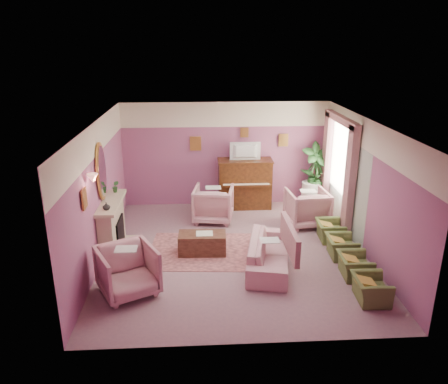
{
  "coord_description": "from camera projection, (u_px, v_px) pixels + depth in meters",
  "views": [
    {
      "loc": [
        -0.72,
        -8.41,
        4.31
      ],
      "look_at": [
        -0.19,
        0.4,
        1.23
      ],
      "focal_mm": 35.0,
      "sensor_mm": 36.0,
      "label": 1
    }
  ],
  "objects": [
    {
      "name": "piano",
      "position": [
        245.0,
        184.0,
        11.72
      ],
      "size": [
        1.4,
        0.6,
        1.3
      ],
      "primitive_type": "cube",
      "color": "#472410",
      "rests_on": "floor"
    },
    {
      "name": "television",
      "position": [
        246.0,
        150.0,
        11.36
      ],
      "size": [
        0.8,
        0.12,
        0.48
      ],
      "primitive_type": "imported",
      "color": "black",
      "rests_on": "piano"
    },
    {
      "name": "piano_keys",
      "position": [
        246.0,
        184.0,
        11.36
      ],
      "size": [
        1.2,
        0.08,
        0.02
      ],
      "primitive_type": "cube",
      "color": "beige",
      "rests_on": "piano"
    },
    {
      "name": "window_blind",
      "position": [
        342.0,
        156.0,
        10.43
      ],
      "size": [
        0.03,
        1.4,
        1.8
      ],
      "primitive_type": "cube",
      "color": "beige",
      "rests_on": "wall_right"
    },
    {
      "name": "sconce_shade",
      "position": [
        93.0,
        178.0,
        7.78
      ],
      "size": [
        0.2,
        0.2,
        0.16
      ],
      "primitive_type": "cone",
      "color": "#FF9A81",
      "rests_on": "wall_left"
    },
    {
      "name": "sofa_throw",
      "position": [
        290.0,
        238.0,
        8.64
      ],
      "size": [
        0.1,
        1.5,
        0.55
      ],
      "primitive_type": "cube",
      "color": "#9E656C",
      "rests_on": "sofa"
    },
    {
      "name": "piano_top",
      "position": [
        245.0,
        160.0,
        11.5
      ],
      "size": [
        1.45,
        0.65,
        0.04
      ],
      "primitive_type": "cube",
      "color": "#472410",
      "rests_on": "piano"
    },
    {
      "name": "palm_pot",
      "position": [
        313.0,
        201.0,
        11.9
      ],
      "size": [
        0.34,
        0.34,
        0.34
      ],
      "primitive_type": "cylinder",
      "color": "#A75E3C",
      "rests_on": "floor"
    },
    {
      "name": "mantel_vase",
      "position": [
        106.0,
        206.0,
        8.55
      ],
      "size": [
        0.16,
        0.16,
        0.16
      ],
      "primitive_type": "imported",
      "color": "beige",
      "rests_on": "mantel_shelf"
    },
    {
      "name": "fireplace_inset",
      "position": [
        117.0,
        234.0,
        9.3
      ],
      "size": [
        0.18,
        0.72,
        0.68
      ],
      "primitive_type": "cube",
      "color": "black",
      "rests_on": "floor"
    },
    {
      "name": "floral_armchair_left",
      "position": [
        213.0,
        202.0,
        10.88
      ],
      "size": [
        0.94,
        0.94,
        0.98
      ],
      "primitive_type": "imported",
      "color": "#CA9398",
      "rests_on": "floor"
    },
    {
      "name": "curtain_left",
      "position": [
        350.0,
        183.0,
        9.69
      ],
      "size": [
        0.16,
        0.34,
        2.6
      ],
      "primitive_type": "cube",
      "color": "#9E656C",
      "rests_on": "floor"
    },
    {
      "name": "hearth",
      "position": [
        123.0,
        250.0,
        9.43
      ],
      "size": [
        0.55,
        1.5,
        0.02
      ],
      "primitive_type": "cube",
      "color": "#C0B38F",
      "rests_on": "floor"
    },
    {
      "name": "table_paper",
      "position": [
        204.0,
        233.0,
        9.2
      ],
      "size": [
        0.35,
        0.28,
        0.01
      ],
      "primitive_type": "cube",
      "color": "beige",
      "rests_on": "coffee_table"
    },
    {
      "name": "print_left_wall",
      "position": [
        84.0,
        199.0,
        7.53
      ],
      "size": [
        0.03,
        0.28,
        0.36
      ],
      "primitive_type": "cube",
      "color": "gold",
      "rests_on": "wall_left"
    },
    {
      "name": "sofa",
      "position": [
        269.0,
        248.0,
        8.68
      ],
      "size": [
        0.66,
        1.98,
        0.8
      ],
      "primitive_type": "imported",
      "color": "#CA9398",
      "rests_on": "floor"
    },
    {
      "name": "wall_back",
      "position": [
        225.0,
        154.0,
        11.75
      ],
      "size": [
        5.5,
        0.02,
        2.8
      ],
      "primitive_type": "cube",
      "color": "#805079",
      "rests_on": "floor"
    },
    {
      "name": "curtain_right",
      "position": [
        326.0,
        162.0,
        11.43
      ],
      "size": [
        0.16,
        0.34,
        2.6
      ],
      "primitive_type": "cube",
      "color": "#9E656C",
      "rests_on": "floor"
    },
    {
      "name": "fire_ember",
      "position": [
        120.0,
        242.0,
        9.36
      ],
      "size": [
        0.06,
        0.54,
        0.1
      ],
      "primitive_type": "cube",
      "color": "#E75518",
      "rests_on": "floor"
    },
    {
      "name": "stripe_panel",
      "position": [
        344.0,
        184.0,
        10.41
      ],
      "size": [
        0.01,
        3.0,
        2.15
      ],
      "primitive_type": "cube",
      "color": "#AAB4A5",
      "rests_on": "wall_right"
    },
    {
      "name": "print_back_left",
      "position": [
        196.0,
        143.0,
        11.56
      ],
      "size": [
        0.3,
        0.03,
        0.38
      ],
      "primitive_type": "cube",
      "color": "gold",
      "rests_on": "wall_back"
    },
    {
      "name": "floral_armchair_front",
      "position": [
        128.0,
        268.0,
        7.71
      ],
      "size": [
        0.94,
        0.94,
        0.98
      ],
      "primitive_type": "imported",
      "color": "#CA9398",
      "rests_on": "floor"
    },
    {
      "name": "picture_rail_band",
      "position": [
        226.0,
        114.0,
        11.39
      ],
      "size": [
        5.5,
        0.01,
        0.65
      ],
      "primitive_type": "cube",
      "color": "beige",
      "rests_on": "wall_back"
    },
    {
      "name": "fireplace_surround",
      "position": [
        112.0,
        228.0,
        9.24
      ],
      "size": [
        0.3,
        1.4,
        1.1
      ],
      "primitive_type": "cube",
      "color": "#C0B38F",
      "rests_on": "floor"
    },
    {
      "name": "olive_chair_b",
      "position": [
        355.0,
        262.0,
        8.33
      ],
      "size": [
        0.48,
        0.68,
        0.59
      ],
      "primitive_type": "imported",
      "color": "#576932",
      "rests_on": "floor"
    },
    {
      "name": "coffee_table",
      "position": [
        202.0,
        243.0,
        9.27
      ],
      "size": [
        1.02,
        0.54,
        0.45
      ],
      "primitive_type": "cube",
      "rotation": [
        0.0,
        0.0,
        -0.04
      ],
      "color": "#4C2C1D",
      "rests_on": "floor"
    },
    {
      "name": "floor",
      "position": [
        234.0,
        252.0,
        9.38
      ],
      "size": [
        5.5,
        6.0,
        0.01
      ],
      "primitive_type": "cube",
      "color": "gray",
      "rests_on": "ground"
    },
    {
      "name": "side_plant_big",
      "position": [
        312.0,
        176.0,
        11.66
      ],
      "size": [
        0.3,
        0.3,
        0.34
      ],
      "primitive_type": "imported",
      "color": "#275A27",
      "rests_on": "side_table"
    },
    {
      "name": "side_table",
      "position": [
        311.0,
        195.0,
        11.83
      ],
      "size": [
        0.52,
        0.52,
        0.7
      ],
      "primitive_type": "cylinder",
      "color": "silver",
      "rests_on": "floor"
    },
    {
      "name": "olive_chair_c",
      "position": [
        341.0,
        244.0,
        9.1
      ],
      "size": [
        0.48,
        0.68,
        0.59
      ],
      "primitive_type": "imported",
      "color": "#576932",
      "rests_on": "floor"
    },
    {
      "name": "mirror_glass",
      "position": [
        102.0,
        171.0,
        8.83
      ],
      "size": [
        0.01,
        0.6,
        1.06
      ],
      "primitive_type": "ellipsoid",
      "color": "silver",
      "rests_on": "wall_left"
    },
    {
      "name": "side_plant_small",
      "position": [
        318.0,
        178.0,
        11.58
      ],
      "size": [
        0.16,
        0.16,
        0.28
      ],
      "primitive_type": "imported",
      "color": "#275A27",
      "rests_on": "side_table"
    },
    {
      "name": "mirror_frame",
      "position": [
        101.0,
        171.0,
        8.83
      ],
      "size": [
        0.04,
        0.72,
        1.2
      ],
      "primitive_type": "ellipsoid",
      "color": "gold",
      "rests_on": "wall_left"
    },
    {
      "name": "pelmet",
      "position": [
        342.0,
        120.0,
        10.15
      ],
      "size": [
        0.16,
        2.2,
        0.16
      ],
      "primitive_type": "cube",
      "color": "#9E656C",
      "rests_on": "wall_right"
    },
    {
      "name": "mantel_shelf",
      "position": [
        111.0,
        203.0,
        9.06
      ],
      "size": [
        0.4,
        1.55,
        0.07
      ],
      "primitive_type": "cube",
      "color": "#C0B38F",
      "rests_on": "fireplace_surround"
    },
    {
      "name": "palm_plant",
      "position": [
        315.0,
        169.0,
        11.61
      ],
      "size": [
        0.76,
        0.76,
        1.44
      ],
      "primitive_type": "imported",
      "color": "#275A27",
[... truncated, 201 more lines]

